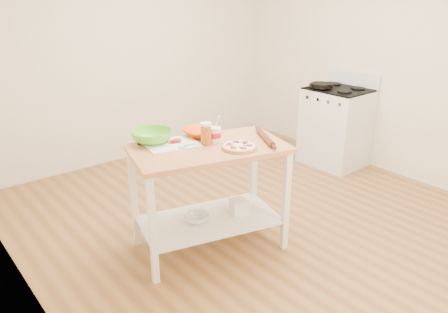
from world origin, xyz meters
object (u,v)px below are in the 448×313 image
at_px(gas_stove, 336,126).
at_px(orange_bowl, 200,132).
at_px(rolling_pin, 265,137).
at_px(prep_island, 209,176).
at_px(yogurt_tub, 215,135).
at_px(shelf_bin, 238,207).
at_px(shelf_glass_bowl, 197,218).
at_px(cutting_board, 172,144).
at_px(beer_pint, 206,134).
at_px(spatula, 186,146).
at_px(skillet, 321,86).
at_px(knife, 149,142).
at_px(green_bowl, 152,137).
at_px(pizza, 239,146).

bearing_deg(gas_stove, orange_bowl, -174.19).
bearing_deg(orange_bowl, rolling_pin, -49.50).
relative_size(prep_island, yogurt_tub, 6.17).
bearing_deg(shelf_bin, shelf_glass_bowl, 162.82).
xyz_separation_m(cutting_board, beer_pint, (0.22, -0.16, 0.08)).
bearing_deg(orange_bowl, spatula, -146.61).
relative_size(cutting_board, rolling_pin, 1.12).
height_order(spatula, beer_pint, beer_pint).
height_order(prep_island, beer_pint, beer_pint).
bearing_deg(skillet, shelf_bin, -150.75).
xyz_separation_m(orange_bowl, shelf_glass_bowl, (-0.20, -0.21, -0.64)).
relative_size(cutting_board, knife, 1.68).
bearing_deg(cutting_board, green_bowl, 134.37).
bearing_deg(cutting_board, pizza, -35.13).
relative_size(spatula, beer_pint, 0.89).
bearing_deg(prep_island, yogurt_tub, 27.61).
height_order(rolling_pin, shelf_glass_bowl, rolling_pin).
distance_m(cutting_board, orange_bowl, 0.30).
relative_size(skillet, shelf_bin, 3.51).
bearing_deg(pizza, shelf_bin, 47.83).
bearing_deg(spatula, green_bowl, 127.21).
height_order(spatula, orange_bowl, orange_bowl).
height_order(gas_stove, skillet, gas_stove).
relative_size(cutting_board, shelf_glass_bowl, 2.29).
distance_m(spatula, green_bowl, 0.31).
bearing_deg(shelf_glass_bowl, cutting_board, 118.15).
relative_size(pizza, shelf_bin, 2.18).
distance_m(skillet, shelf_glass_bowl, 2.45).
height_order(prep_island, skillet, skillet).
distance_m(orange_bowl, yogurt_tub, 0.20).
relative_size(cutting_board, yogurt_tub, 2.12).
bearing_deg(skillet, orange_bowl, -160.55).
distance_m(knife, beer_pint, 0.45).
bearing_deg(cutting_board, spatula, -55.34).
bearing_deg(beer_pint, gas_stove, 11.42).
bearing_deg(yogurt_tub, cutting_board, 152.86).
distance_m(knife, orange_bowl, 0.43).
xyz_separation_m(spatula, knife, (-0.18, 0.25, 0.00)).
distance_m(knife, shelf_glass_bowl, 0.73).
relative_size(prep_island, gas_stove, 1.20).
height_order(knife, rolling_pin, rolling_pin).
height_order(green_bowl, rolling_pin, green_bowl).
relative_size(gas_stove, orange_bowl, 4.11).
xyz_separation_m(beer_pint, shelf_bin, (0.23, -0.13, -0.67)).
relative_size(cutting_board, shelf_bin, 3.64).
xyz_separation_m(prep_island, shelf_bin, (0.25, -0.08, -0.33)).
relative_size(yogurt_tub, rolling_pin, 0.53).
xyz_separation_m(gas_stove, shelf_glass_bowl, (-2.44, -0.49, -0.18)).
relative_size(cutting_board, spatula, 2.92).
bearing_deg(yogurt_tub, rolling_pin, -32.54).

